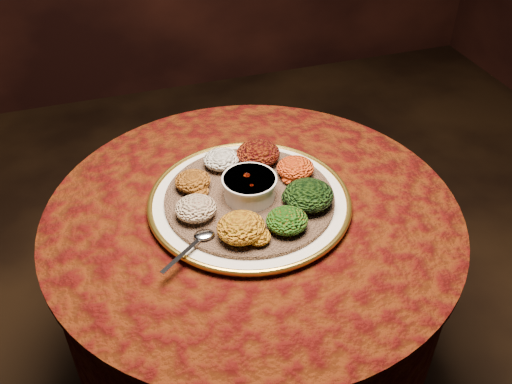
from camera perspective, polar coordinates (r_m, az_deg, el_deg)
name	(u,v)px	position (r m, az deg, el deg)	size (l,w,h in m)	color
table	(253,265)	(1.43, -0.32, -7.33)	(0.96, 0.96, 0.73)	black
platter	(250,201)	(1.31, -0.65, -0.96)	(0.48, 0.48, 0.02)	silver
injera	(250,198)	(1.31, -0.65, -0.59)	(0.39, 0.39, 0.01)	#896144
stew_bowl	(249,186)	(1.29, -0.67, 0.62)	(0.12, 0.12, 0.05)	silver
spoon	(201,238)	(1.20, -5.53, -4.58)	(0.13, 0.10, 0.01)	silver
portion_ayib	(221,159)	(1.39, -3.50, 3.28)	(0.09, 0.08, 0.04)	white
portion_kitfo	(258,154)	(1.40, 0.20, 3.87)	(0.11, 0.10, 0.05)	black
portion_tikil	(295,168)	(1.36, 3.96, 2.42)	(0.09, 0.09, 0.04)	#AD650E
portion_gomen	(309,195)	(1.27, 5.28, -0.31)	(0.11, 0.11, 0.05)	black
portion_mixveg	(287,220)	(1.21, 3.11, -2.86)	(0.09, 0.09, 0.04)	#AA3A0A
portion_kik	(241,228)	(1.19, -1.50, -3.58)	(0.10, 0.10, 0.05)	#BA7C10
portion_timatim	(196,208)	(1.24, -6.04, -1.64)	(0.09, 0.09, 0.04)	maroon
portion_shiro	(193,181)	(1.32, -6.34, 1.10)	(0.08, 0.08, 0.04)	#924D11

